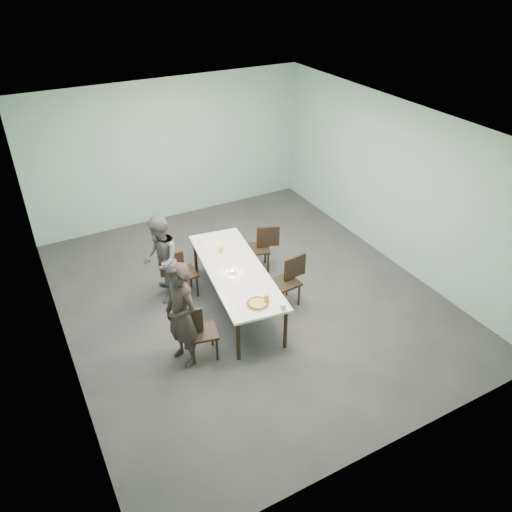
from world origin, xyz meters
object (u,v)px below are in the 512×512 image
chair_far_left (179,271)px  water_tumbler (283,306)px  amber_tumbler (221,250)px  chair_near_right (289,277)px  beer_glass (267,299)px  pizza (258,303)px  tealight (233,272)px  table (235,272)px  chair_near_left (197,329)px  diner_far (161,260)px  side_plate (257,286)px  chair_far_right (262,245)px  diner_near (181,316)px

chair_far_left → water_tumbler: (0.86, -1.99, 0.29)m
chair_far_left → amber_tumbler: 0.80m
chair_near_right → beer_glass: bearing=34.8°
pizza → tealight: tealight is taller
table → amber_tumbler: bearing=88.1°
pizza → water_tumbler: 0.38m
chair_near_left → diner_far: diner_far is taller
chair_near_right → pizza: size_ratio=2.56×
chair_near_right → side_plate: (-0.76, -0.28, 0.25)m
chair_far_right → amber_tumbler: chair_far_right is taller
beer_glass → tealight: size_ratio=2.68×
pizza → beer_glass: size_ratio=2.27×
chair_near_left → diner_far: 1.65m
diner_near → water_tumbler: diner_near is taller
table → beer_glass: size_ratio=17.99×
diner_far → chair_near_left: bearing=13.5°
diner_far → amber_tumbler: bearing=92.1°
chair_far_left → pizza: 1.84m
chair_near_right → tealight: 1.00m
chair_near_right → chair_far_right: (0.11, 1.13, 0.00)m
diner_near → amber_tumbler: size_ratio=20.56×
chair_near_right → amber_tumbler: (-0.82, 0.90, 0.29)m
chair_far_right → chair_near_left: bearing=59.6°
chair_far_right → diner_far: diner_far is taller
diner_near → amber_tumbler: diner_near is taller
chair_near_left → water_tumbler: (1.18, -0.45, 0.29)m
table → beer_glass: bearing=-89.2°
chair_near_left → side_plate: (1.11, 0.21, 0.25)m
chair_far_right → side_plate: (-0.87, -1.42, 0.25)m
side_plate → chair_far_right: bearing=58.5°
tealight → diner_far: bearing=134.3°
pizza → table: bearing=83.0°
chair_far_left → amber_tumbler: (0.73, -0.15, 0.29)m
diner_far → tealight: 1.27m
chair_near_left → tealight: bearing=49.6°
chair_far_left → water_tumbler: 2.19m
pizza → chair_far_left: bearing=108.8°
chair_far_right → tealight: 1.41m
chair_far_left → tealight: 1.07m
diner_near → side_plate: diner_near is taller
pizza → beer_glass: 0.15m
table → water_tumbler: water_tumbler is taller
chair_far_right → side_plate: bearing=78.7°
pizza → water_tumbler: (0.27, -0.27, 0.03)m
water_tumbler → chair_far_right: bearing=69.0°
chair_far_left → chair_far_right: (1.66, 0.08, 0.00)m
table → diner_far: size_ratio=1.76×
pizza → amber_tumbler: bearing=84.9°
diner_near → table: bearing=105.9°
chair_far_right → pizza: 2.12m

